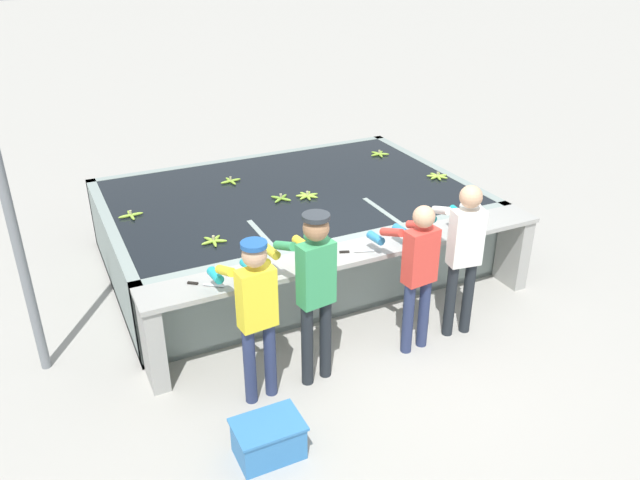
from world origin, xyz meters
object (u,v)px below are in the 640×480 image
at_px(worker_3, 463,247).
at_px(banana_bunch_floating_3, 307,196).
at_px(banana_bunch_floating_0, 315,231).
at_px(knife_0, 200,284).
at_px(knife_1, 351,252).
at_px(worker_1, 314,282).
at_px(banana_bunch_floating_7, 379,154).
at_px(worker_2, 417,266).
at_px(banana_bunch_floating_2, 437,176).
at_px(banana_bunch_floating_4, 281,198).
at_px(crate, 269,439).
at_px(banana_bunch_floating_5, 231,181).
at_px(banana_bunch_floating_1, 214,241).
at_px(banana_bunch_floating_6, 131,215).
at_px(worker_0, 255,307).
at_px(support_post_left, 10,217).

xyz_separation_m(worker_3, banana_bunch_floating_3, (-0.77, 2.02, -0.06)).
distance_m(banana_bunch_floating_0, knife_0, 1.52).
distance_m(worker_3, knife_1, 1.11).
bearing_deg(worker_1, banana_bunch_floating_7, 50.85).
height_order(worker_2, banana_bunch_floating_2, worker_2).
height_order(banana_bunch_floating_2, banana_bunch_floating_4, same).
relative_size(banana_bunch_floating_7, knife_1, 0.81).
bearing_deg(crate, banana_bunch_floating_2, 37.62).
bearing_deg(banana_bunch_floating_5, banana_bunch_floating_1, -114.37).
distance_m(worker_1, knife_1, 0.88).
relative_size(worker_3, banana_bunch_floating_6, 5.87).
distance_m(banana_bunch_floating_6, crate, 3.25).
height_order(worker_0, banana_bunch_floating_7, worker_0).
xyz_separation_m(worker_1, banana_bunch_floating_2, (2.70, 1.93, -0.11)).
bearing_deg(support_post_left, banana_bunch_floating_4, 16.72).
bearing_deg(crate, worker_1, 44.00).
relative_size(banana_bunch_floating_1, knife_0, 0.92).
height_order(banana_bunch_floating_5, crate, banana_bunch_floating_5).
bearing_deg(banana_bunch_floating_4, knife_1, -86.05).
bearing_deg(support_post_left, banana_bunch_floating_2, 7.56).
distance_m(worker_0, banana_bunch_floating_3, 2.53).
bearing_deg(worker_1, crate, -136.00).
height_order(banana_bunch_floating_3, knife_0, banana_bunch_floating_3).
bearing_deg(banana_bunch_floating_6, banana_bunch_floating_2, -7.10).
distance_m(banana_bunch_floating_3, support_post_left, 3.34).
distance_m(worker_3, knife_0, 2.58).
xyz_separation_m(banana_bunch_floating_3, crate, (-1.64, -2.79, -0.77)).
distance_m(worker_3, banana_bunch_floating_0, 1.56).
bearing_deg(worker_2, banana_bunch_floating_7, 65.53).
bearing_deg(worker_0, worker_3, 1.54).
relative_size(banana_bunch_floating_6, crate, 0.51).
height_order(worker_3, banana_bunch_floating_6, worker_3).
relative_size(banana_bunch_floating_7, support_post_left, 0.09).
distance_m(worker_3, crate, 2.66).
relative_size(banana_bunch_floating_2, banana_bunch_floating_6, 0.99).
bearing_deg(banana_bunch_floating_1, banana_bunch_floating_4, 35.14).
bearing_deg(banana_bunch_floating_1, banana_bunch_floating_7, 29.22).
bearing_deg(worker_1, banana_bunch_floating_3, 66.75).
bearing_deg(banana_bunch_floating_0, worker_1, -115.65).
height_order(banana_bunch_floating_3, crate, banana_bunch_floating_3).
xyz_separation_m(worker_1, banana_bunch_floating_1, (-0.50, 1.38, -0.11)).
bearing_deg(banana_bunch_floating_5, banana_bunch_floating_7, 2.55).
height_order(knife_1, crate, knife_1).
relative_size(worker_2, banana_bunch_floating_4, 6.43).
distance_m(banana_bunch_floating_1, banana_bunch_floating_7, 3.40).
distance_m(banana_bunch_floating_1, banana_bunch_floating_6, 1.22).
height_order(worker_3, support_post_left, support_post_left).
bearing_deg(worker_2, banana_bunch_floating_1, 139.44).
bearing_deg(knife_1, banana_bunch_floating_1, 144.97).
bearing_deg(worker_2, crate, -158.21).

